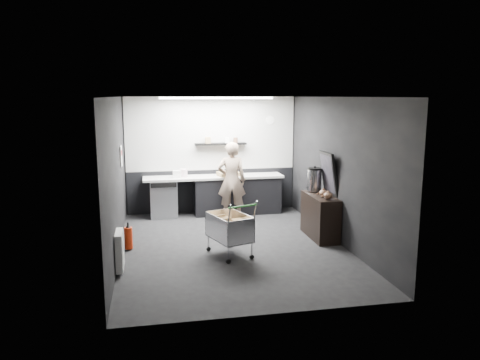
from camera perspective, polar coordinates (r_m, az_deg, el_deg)
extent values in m
plane|color=black|center=(8.65, -0.97, -8.09)|extent=(5.50, 5.50, 0.00)
plane|color=silver|center=(8.21, -1.02, 10.10)|extent=(5.50, 5.50, 0.00)
plane|color=black|center=(11.02, -3.49, 3.08)|extent=(5.50, 0.00, 5.50)
plane|color=black|center=(5.69, 3.83, -3.73)|extent=(5.50, 0.00, 5.50)
plane|color=black|center=(8.22, -14.85, 0.30)|extent=(0.00, 5.50, 5.50)
plane|color=black|center=(8.89, 11.81, 1.15)|extent=(0.00, 5.50, 5.50)
cube|color=#BCBCB7|center=(10.94, -3.50, 5.67)|extent=(3.95, 0.02, 1.70)
cube|color=black|center=(11.13, -3.42, -1.27)|extent=(3.95, 0.02, 1.00)
cube|color=black|center=(10.88, -2.36, 4.44)|extent=(1.20, 0.22, 0.04)
cylinder|color=white|center=(11.18, 3.68, 7.30)|extent=(0.20, 0.03, 0.20)
cube|color=white|center=(9.48, -14.29, 2.83)|extent=(0.02, 0.30, 0.40)
cube|color=red|center=(9.47, -14.28, 3.25)|extent=(0.02, 0.22, 0.10)
cube|color=white|center=(7.59, -14.48, -8.31)|extent=(0.10, 0.50, 0.60)
cube|color=white|center=(10.04, -2.88, 9.95)|extent=(2.40, 0.20, 0.04)
cube|color=black|center=(10.93, -0.35, -1.87)|extent=(2.00, 0.56, 0.85)
cube|color=silver|center=(10.76, -3.23, 0.36)|extent=(3.20, 0.60, 0.05)
cube|color=#9EA0A5|center=(10.76, -9.29, -2.21)|extent=(0.60, 0.58, 0.85)
cube|color=black|center=(10.39, -9.29, -0.65)|extent=(0.56, 0.02, 0.10)
imported|color=beige|center=(10.38, -1.03, -0.06)|extent=(0.69, 0.51, 1.73)
cube|color=silver|center=(8.12, -1.28, -7.13)|extent=(0.77, 0.95, 0.02)
cube|color=silver|center=(8.02, -3.09, -5.81)|extent=(0.29, 0.78, 0.43)
cube|color=silver|center=(8.10, 0.49, -5.63)|extent=(0.29, 0.78, 0.43)
cube|color=silver|center=(7.68, -0.78, -6.53)|extent=(0.51, 0.19, 0.43)
cube|color=silver|center=(8.44, -1.75, -4.99)|extent=(0.51, 0.19, 0.43)
cylinder|color=silver|center=(7.78, -2.47, -8.96)|extent=(0.02, 0.02, 0.29)
cylinder|color=silver|center=(7.85, 0.82, -8.77)|extent=(0.02, 0.02, 0.29)
cylinder|color=silver|center=(8.47, -3.21, -7.34)|extent=(0.02, 0.02, 0.29)
cylinder|color=silver|center=(8.54, -0.20, -7.18)|extent=(0.02, 0.02, 0.29)
cylinder|color=#25882A|center=(7.50, -0.71, -3.32)|extent=(0.51, 0.20, 0.03)
cube|color=olive|center=(8.13, -2.21, -5.68)|extent=(0.31, 0.35, 0.37)
cube|color=olive|center=(7.98, -0.19, -6.13)|extent=(0.29, 0.32, 0.33)
cylinder|color=black|center=(7.82, -2.46, -9.83)|extent=(0.08, 0.05, 0.08)
cylinder|color=black|center=(8.51, -3.21, -8.15)|extent=(0.08, 0.05, 0.08)
cylinder|color=black|center=(7.89, 0.81, -9.62)|extent=(0.08, 0.05, 0.08)
cylinder|color=black|center=(8.58, -0.20, -7.98)|extent=(0.08, 0.05, 0.08)
cube|color=black|center=(9.20, 9.73, -4.40)|extent=(0.42, 1.11, 0.83)
cylinder|color=silver|center=(9.40, 9.06, -0.02)|extent=(0.28, 0.28, 0.43)
cylinder|color=black|center=(9.37, 9.10, 1.37)|extent=(0.28, 0.28, 0.04)
sphere|color=black|center=(9.36, 9.10, 1.60)|extent=(0.05, 0.05, 0.05)
ellipsoid|color=brown|center=(8.97, 10.14, -1.58)|extent=(0.17, 0.17, 0.13)
ellipsoid|color=brown|center=(8.75, 10.68, -1.89)|extent=(0.17, 0.17, 0.13)
cube|color=black|center=(9.13, 10.77, 0.80)|extent=(0.19, 0.65, 0.83)
cube|color=black|center=(9.12, 10.63, 0.80)|extent=(0.14, 0.56, 0.71)
cylinder|color=red|center=(8.64, -13.44, -6.88)|extent=(0.15, 0.15, 0.39)
cone|color=black|center=(8.58, -13.50, -5.49)|extent=(0.10, 0.10, 0.06)
cylinder|color=black|center=(8.57, -13.51, -5.24)|extent=(0.03, 0.03, 0.06)
cube|color=#977C50|center=(10.75, -1.42, 0.75)|extent=(0.53, 0.44, 0.09)
cylinder|color=beige|center=(10.67, -6.91, 0.84)|extent=(0.18, 0.18, 0.18)
cube|color=white|center=(10.62, -7.68, 0.72)|extent=(0.19, 0.16, 0.16)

